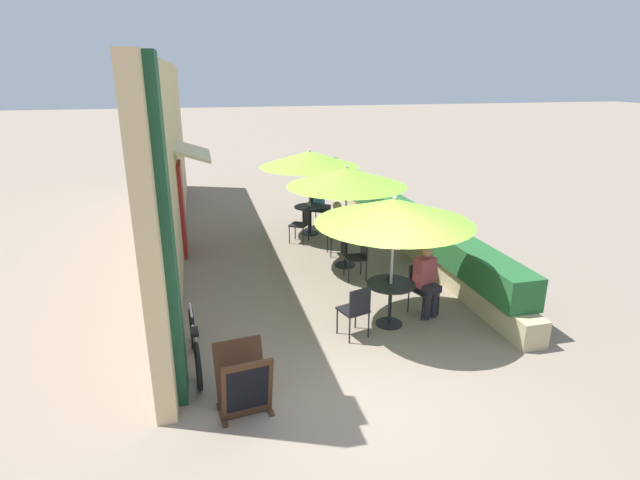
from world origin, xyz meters
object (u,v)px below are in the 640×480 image
at_px(patio_table_far, 310,214).
at_px(coffee_cup_far, 309,204).
at_px(cafe_chair_near_right, 356,308).
at_px(cafe_chair_mid_right, 334,233).
at_px(cafe_chair_far_right, 302,222).
at_px(cafe_chair_mid_left, 359,254).
at_px(seated_patron_far_left, 321,202).
at_px(cafe_chair_far_left, 317,207).
at_px(menu_board, 244,381).
at_px(patio_umbrella_mid, 347,177).
at_px(coffee_cup_mid, 351,231).
at_px(patio_table_near, 390,294).
at_px(seated_patron_mid_right, 338,226).
at_px(bicycle_leaning, 195,345).
at_px(patio_table_mid, 345,242).
at_px(patio_umbrella_far, 309,159).
at_px(seated_patron_near_left, 427,278).
at_px(patio_umbrella_near, 394,211).
at_px(coffee_cup_near, 388,277).
at_px(cafe_chair_near_left, 421,285).

height_order(patio_table_far, coffee_cup_far, coffee_cup_far).
bearing_deg(cafe_chair_near_right, coffee_cup_far, 67.83).
height_order(cafe_chair_mid_right, cafe_chair_far_right, same).
relative_size(cafe_chair_mid_left, cafe_chair_mid_right, 1.00).
bearing_deg(seated_patron_far_left, cafe_chair_far_left, -90.00).
bearing_deg(menu_board, patio_umbrella_mid, 51.94).
bearing_deg(cafe_chair_far_right, seated_patron_far_left, 1.60).
bearing_deg(cafe_chair_far_left, seated_patron_far_left, 90.00).
bearing_deg(cafe_chair_far_right, coffee_cup_mid, -123.54).
xyz_separation_m(patio_table_far, cafe_chair_far_right, (-0.35, -0.65, -0.02)).
xyz_separation_m(patio_table_near, coffee_cup_far, (-0.19, 5.26, 0.24)).
relative_size(seated_patron_mid_right, coffee_cup_mid, 13.89).
distance_m(cafe_chair_mid_left, bicycle_leaning, 4.11).
distance_m(patio_table_mid, patio_umbrella_far, 2.80).
xyz_separation_m(cafe_chair_mid_left, cafe_chair_mid_right, (-0.12, 1.48, 0.00)).
bearing_deg(seated_patron_near_left, cafe_chair_near_right, 1.60).
xyz_separation_m(patio_table_mid, seated_patron_mid_right, (0.05, 0.74, 0.15)).
xyz_separation_m(cafe_chair_mid_left, cafe_chair_far_left, (0.04, 3.80, 0.00)).
bearing_deg(cafe_chair_far_right, patio_umbrella_near, -139.20).
height_order(cafe_chair_mid_left, cafe_chair_far_left, same).
xyz_separation_m(seated_patron_near_left, seated_patron_mid_right, (-0.62, 3.29, 0.00)).
xyz_separation_m(patio_umbrella_near, cafe_chair_far_left, (0.16, 5.80, -1.44)).
bearing_deg(coffee_cup_near, cafe_chair_mid_right, 90.42).
height_order(patio_umbrella_near, cafe_chair_far_left, patio_umbrella_near).
bearing_deg(seated_patron_mid_right, patio_table_far, -169.02).
bearing_deg(cafe_chair_far_right, menu_board, -164.11).
distance_m(cafe_chair_near_right, seated_patron_mid_right, 3.85).
bearing_deg(coffee_cup_far, patio_umbrella_mid, -84.65).
bearing_deg(patio_table_far, seated_patron_far_left, 53.31).
height_order(cafe_chair_mid_left, cafe_chair_far_right, same).
bearing_deg(cafe_chair_mid_left, patio_table_far, 6.61).
relative_size(patio_umbrella_mid, cafe_chair_far_left, 2.86).
relative_size(seated_patron_near_left, menu_board, 1.48).
xyz_separation_m(patio_umbrella_near, seated_patron_near_left, (0.72, 0.18, -1.27)).
distance_m(patio_umbrella_near, patio_umbrella_far, 5.15).
relative_size(patio_table_near, cafe_chair_near_right, 0.91).
distance_m(cafe_chair_far_left, seated_patron_far_left, 0.20).
relative_size(patio_umbrella_near, patio_table_far, 3.13).
height_order(patio_umbrella_near, patio_table_far, patio_umbrella_near).
distance_m(cafe_chair_near_right, cafe_chair_far_right, 4.78).
height_order(cafe_chair_near_left, menu_board, cafe_chair_near_left).
relative_size(coffee_cup_near, cafe_chair_far_left, 0.10).
bearing_deg(bicycle_leaning, coffee_cup_near, 8.60).
bearing_deg(cafe_chair_far_left, patio_table_mid, 31.95).
bearing_deg(seated_patron_mid_right, cafe_chair_far_right, -146.70).
bearing_deg(bicycle_leaning, patio_table_near, 5.75).
bearing_deg(coffee_cup_mid, patio_umbrella_far, 98.74).
bearing_deg(seated_patron_far_left, patio_table_mid, 30.14).
distance_m(patio_umbrella_near, cafe_chair_mid_left, 2.46).
height_order(coffee_cup_near, patio_table_mid, coffee_cup_near).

